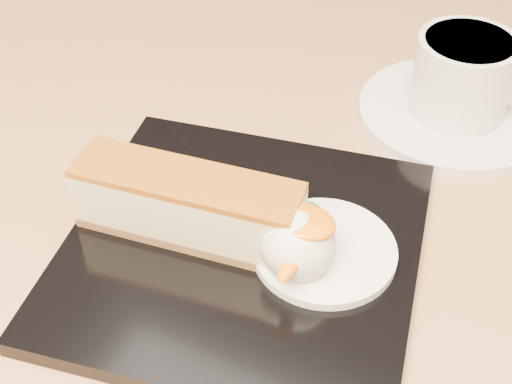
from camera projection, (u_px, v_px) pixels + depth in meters
The scene contains 9 objects.
table at pixel (242, 319), 0.61m from camera, with size 0.80×0.80×0.72m.
dessert_plate at pixel (242, 250), 0.45m from camera, with size 0.22×0.22×0.01m, color black.
cheesecake at pixel (188, 205), 0.44m from camera, with size 0.15×0.06×0.05m.
cream_smear at pixel (324, 251), 0.44m from camera, with size 0.09×0.09×0.01m, color white.
ice_cream_scoop at pixel (298, 244), 0.42m from camera, with size 0.05×0.05×0.05m, color white.
mango_sauce at pixel (304, 221), 0.41m from camera, with size 0.04×0.03×0.01m, color orange.
mint_sprig at pixel (298, 206), 0.47m from camera, with size 0.04×0.03×0.00m.
saucer at pixel (454, 114), 0.57m from camera, with size 0.15×0.15×0.01m, color white.
coffee_cup at pixel (465, 74), 0.54m from camera, with size 0.10×0.08×0.06m.
Camera 1 is at (0.18, -0.33, 1.06)m, focal length 50.00 mm.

